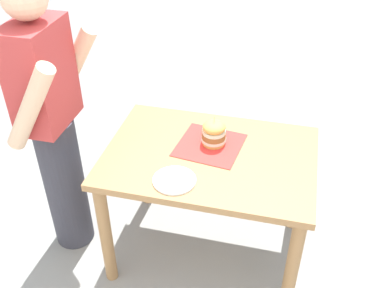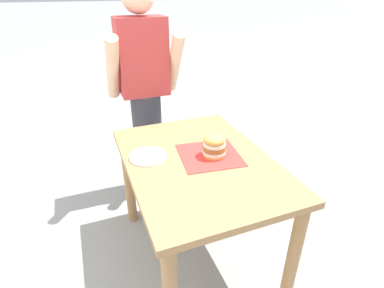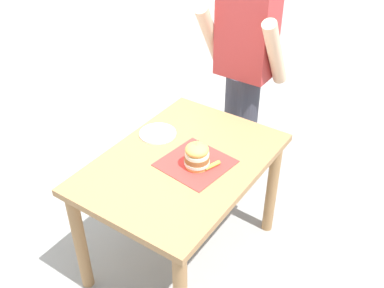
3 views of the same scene
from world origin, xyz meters
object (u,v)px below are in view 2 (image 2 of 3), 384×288
Objects in this scene: sandwich at (215,145)px; diner_across_table at (145,95)px; patio_table at (198,177)px; pickle_spear at (223,149)px; side_plate_with_forks at (148,156)px.

sandwich is 0.89m from diner_across_table.
pickle_spear is (0.17, 0.04, 0.14)m from patio_table.
side_plate_with_forks is (-0.44, 0.09, -0.01)m from pickle_spear.
pickle_spear is at bearing -11.77° from side_plate_with_forks.
diner_across_table is (-0.10, 0.86, 0.25)m from patio_table.
patio_table is 0.32m from side_plate_with_forks.
diner_across_table is (0.17, 0.74, 0.12)m from side_plate_with_forks.
patio_table is at bearing 177.70° from sandwich.
pickle_spear is at bearing -71.95° from diner_across_table.
pickle_spear reaches higher than patio_table.
pickle_spear is 0.45m from side_plate_with_forks.
patio_table is 0.90m from diner_across_table.
diner_across_table is at bearing 108.05° from pickle_spear.
side_plate_with_forks is (-0.36, 0.13, -0.07)m from sandwich.
diner_across_table is (-0.20, 0.87, 0.05)m from sandwich.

